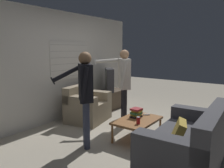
{
  "coord_description": "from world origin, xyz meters",
  "views": [
    {
      "loc": [
        -3.44,
        -2.01,
        1.68
      ],
      "look_at": [
        -0.04,
        0.48,
        1.0
      ],
      "focal_mm": 35.0,
      "sensor_mm": 36.0,
      "label": 1
    }
  ],
  "objects_px": {
    "book_stack": "(136,113)",
    "soda_can": "(138,120)",
    "person_right_standing": "(124,78)",
    "couch_blue": "(190,144)",
    "tv": "(109,80)",
    "coffee_table": "(137,121)",
    "person_left_standing": "(85,88)",
    "spare_remote": "(146,115)",
    "armchair_beige": "(87,106)"
  },
  "relations": [
    {
      "from": "couch_blue",
      "to": "person_left_standing",
      "type": "distance_m",
      "value": 1.82
    },
    {
      "from": "person_left_standing",
      "to": "book_stack",
      "type": "height_order",
      "value": "person_left_standing"
    },
    {
      "from": "tv",
      "to": "person_right_standing",
      "type": "relative_size",
      "value": 0.38
    },
    {
      "from": "couch_blue",
      "to": "armchair_beige",
      "type": "distance_m",
      "value": 2.67
    },
    {
      "from": "book_stack",
      "to": "spare_remote",
      "type": "height_order",
      "value": "book_stack"
    },
    {
      "from": "soda_can",
      "to": "tv",
      "type": "bearing_deg",
      "value": 48.72
    },
    {
      "from": "couch_blue",
      "to": "spare_remote",
      "type": "relative_size",
      "value": 13.94
    },
    {
      "from": "coffee_table",
      "to": "person_left_standing",
      "type": "relative_size",
      "value": 0.57
    },
    {
      "from": "couch_blue",
      "to": "person_right_standing",
      "type": "relative_size",
      "value": 1.05
    },
    {
      "from": "tv",
      "to": "spare_remote",
      "type": "bearing_deg",
      "value": 15.32
    },
    {
      "from": "couch_blue",
      "to": "armchair_beige",
      "type": "bearing_deg",
      "value": 73.58
    },
    {
      "from": "armchair_beige",
      "to": "book_stack",
      "type": "bearing_deg",
      "value": 72.23
    },
    {
      "from": "coffee_table",
      "to": "spare_remote",
      "type": "xyz_separation_m",
      "value": [
        0.33,
        -0.01,
        0.05
      ]
    },
    {
      "from": "person_left_standing",
      "to": "soda_can",
      "type": "bearing_deg",
      "value": -98.31
    },
    {
      "from": "spare_remote",
      "to": "coffee_table",
      "type": "bearing_deg",
      "value": 137.71
    },
    {
      "from": "coffee_table",
      "to": "person_left_standing",
      "type": "bearing_deg",
      "value": 146.67
    },
    {
      "from": "coffee_table",
      "to": "book_stack",
      "type": "relative_size",
      "value": 3.71
    },
    {
      "from": "armchair_beige",
      "to": "soda_can",
      "type": "distance_m",
      "value": 1.71
    },
    {
      "from": "tv",
      "to": "spare_remote",
      "type": "relative_size",
      "value": 5.09
    },
    {
      "from": "book_stack",
      "to": "spare_remote",
      "type": "relative_size",
      "value": 2.01
    },
    {
      "from": "tv",
      "to": "soda_can",
      "type": "relative_size",
      "value": 5.06
    },
    {
      "from": "armchair_beige",
      "to": "person_right_standing",
      "type": "relative_size",
      "value": 0.65
    },
    {
      "from": "person_left_standing",
      "to": "book_stack",
      "type": "xyz_separation_m",
      "value": [
        0.92,
        -0.46,
        -0.56
      ]
    },
    {
      "from": "armchair_beige",
      "to": "coffee_table",
      "type": "xyz_separation_m",
      "value": [
        -0.25,
        -1.51,
        0.01
      ]
    },
    {
      "from": "coffee_table",
      "to": "spare_remote",
      "type": "bearing_deg",
      "value": -2.2
    },
    {
      "from": "couch_blue",
      "to": "coffee_table",
      "type": "height_order",
      "value": "couch_blue"
    },
    {
      "from": "book_stack",
      "to": "soda_can",
      "type": "bearing_deg",
      "value": -144.82
    },
    {
      "from": "armchair_beige",
      "to": "coffee_table",
      "type": "height_order",
      "value": "armchair_beige"
    },
    {
      "from": "armchair_beige",
      "to": "tv",
      "type": "height_order",
      "value": "tv"
    },
    {
      "from": "person_right_standing",
      "to": "book_stack",
      "type": "distance_m",
      "value": 0.87
    },
    {
      "from": "person_left_standing",
      "to": "spare_remote",
      "type": "bearing_deg",
      "value": -76.08
    },
    {
      "from": "couch_blue",
      "to": "book_stack",
      "type": "height_order",
      "value": "couch_blue"
    },
    {
      "from": "tv",
      "to": "soda_can",
      "type": "bearing_deg",
      "value": 6.13
    },
    {
      "from": "person_left_standing",
      "to": "person_right_standing",
      "type": "bearing_deg",
      "value": -47.17
    },
    {
      "from": "person_right_standing",
      "to": "soda_can",
      "type": "distance_m",
      "value": 1.18
    },
    {
      "from": "person_right_standing",
      "to": "soda_can",
      "type": "bearing_deg",
      "value": -175.15
    },
    {
      "from": "couch_blue",
      "to": "soda_can",
      "type": "bearing_deg",
      "value": 76.59
    },
    {
      "from": "book_stack",
      "to": "tv",
      "type": "bearing_deg",
      "value": 51.1
    },
    {
      "from": "coffee_table",
      "to": "spare_remote",
      "type": "distance_m",
      "value": 0.34
    },
    {
      "from": "coffee_table",
      "to": "tv",
      "type": "height_order",
      "value": "tv"
    },
    {
      "from": "book_stack",
      "to": "soda_can",
      "type": "xyz_separation_m",
      "value": [
        -0.31,
        -0.22,
        -0.03
      ]
    },
    {
      "from": "book_stack",
      "to": "coffee_table",
      "type": "bearing_deg",
      "value": -139.56
    },
    {
      "from": "person_left_standing",
      "to": "spare_remote",
      "type": "xyz_separation_m",
      "value": [
        1.16,
        -0.55,
        -0.63
      ]
    },
    {
      "from": "coffee_table",
      "to": "soda_can",
      "type": "relative_size",
      "value": 7.4
    },
    {
      "from": "book_stack",
      "to": "soda_can",
      "type": "height_order",
      "value": "book_stack"
    },
    {
      "from": "spare_remote",
      "to": "soda_can",
      "type": "bearing_deg",
      "value": 152.53
    },
    {
      "from": "couch_blue",
      "to": "person_left_standing",
      "type": "bearing_deg",
      "value": 102.32
    },
    {
      "from": "spare_remote",
      "to": "armchair_beige",
      "type": "bearing_deg",
      "value": 53.09
    },
    {
      "from": "book_stack",
      "to": "spare_remote",
      "type": "distance_m",
      "value": 0.27
    },
    {
      "from": "coffee_table",
      "to": "tv",
      "type": "distance_m",
      "value": 2.29
    }
  ]
}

